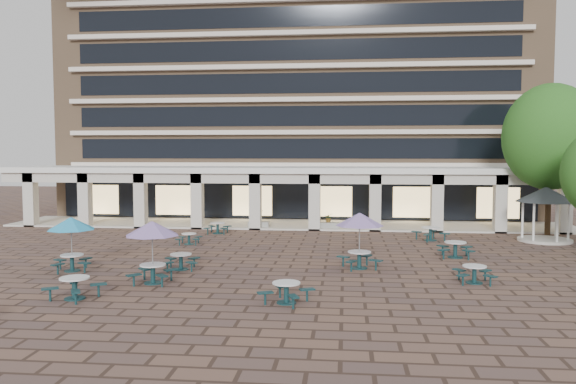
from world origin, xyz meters
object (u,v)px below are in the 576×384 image
at_px(picnic_table_2, 286,291).
at_px(planter_right, 329,223).
at_px(gazebo, 546,201).
at_px(planter_left, 259,220).

bearing_deg(picnic_table_2, planter_right, 108.70).
xyz_separation_m(gazebo, planter_left, (-18.51, 4.02, -1.94)).
bearing_deg(planter_left, planter_right, 0.00).
xyz_separation_m(picnic_table_2, gazebo, (14.40, 15.87, 2.05)).
xyz_separation_m(picnic_table_2, planter_left, (-4.11, 19.89, 0.11)).
distance_m(picnic_table_2, planter_right, 19.92).
distance_m(gazebo, planter_right, 14.20).
distance_m(picnic_table_2, gazebo, 21.53).
height_order(picnic_table_2, gazebo, gazebo).
relative_size(planter_left, planter_right, 1.00).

